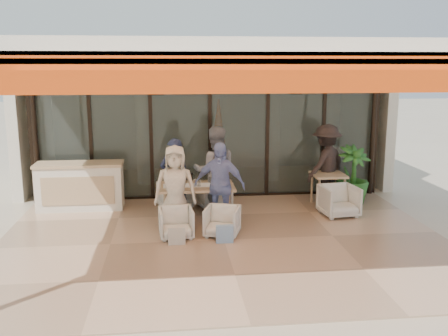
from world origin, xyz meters
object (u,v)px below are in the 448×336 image
object	(u,v)px
diner_periwinkle	(219,186)
side_chair	(339,199)
diner_navy	(175,177)
host_counter	(80,186)
chair_far_right	(213,192)
chair_far_left	(175,194)
diner_grey	(215,171)
chair_near_left	(176,222)
standing_woman	(326,164)
diner_cream	(175,188)
dining_table	(196,188)
chair_near_right	(222,220)
potted_palm	(352,175)
side_table	(328,178)

from	to	relation	value
diner_periwinkle	side_chair	size ratio (longest dim) A/B	2.32
diner_navy	diner_periwinkle	xyz separation A→B (m)	(0.84, -0.90, 0.02)
host_counter	chair_far_right	size ratio (longest dim) A/B	2.69
chair_far_left	diner_grey	xyz separation A→B (m)	(0.84, -0.50, 0.60)
host_counter	chair_near_left	distance (m)	2.88
chair_near_left	standing_woman	distance (m)	4.01
diner_cream	standing_woman	bearing A→B (deg)	28.13
dining_table	chair_far_left	distance (m)	1.09
dining_table	chair_far_right	xyz separation A→B (m)	(0.43, 0.94, -0.34)
chair_far_right	chair_near_right	bearing A→B (deg)	72.65
side_chair	potted_palm	xyz separation A→B (m)	(0.59, 0.85, 0.31)
potted_palm	side_table	bearing A→B (deg)	-170.16
chair_near_right	diner_periwinkle	xyz separation A→B (m)	(0.00, 0.50, 0.53)
diner_navy	diner_periwinkle	bearing A→B (deg)	125.21
diner_grey	diner_cream	world-z (taller)	diner_grey
chair_far_right	diner_grey	bearing A→B (deg)	72.65
diner_cream	side_table	size ratio (longest dim) A/B	2.19
diner_grey	chair_near_right	bearing A→B (deg)	89.51
diner_cream	chair_near_left	bearing A→B (deg)	-85.85
potted_palm	chair_far_right	bearing A→B (deg)	178.26
diner_cream	side_chair	size ratio (longest dim) A/B	2.25
chair_near_left	chair_far_right	bearing A→B (deg)	61.38
dining_table	potted_palm	distance (m)	3.65
diner_grey	host_counter	bearing A→B (deg)	-12.90
host_counter	standing_woman	world-z (taller)	standing_woman
standing_woman	potted_palm	bearing A→B (deg)	121.79
side_table	potted_palm	size ratio (longest dim) A/B	0.56
host_counter	side_table	bearing A→B (deg)	-3.46
diner_navy	side_chair	distance (m)	3.43
diner_cream	standing_woman	xyz separation A→B (m)	(3.41, 1.52, 0.08)
chair_near_right	diner_periwinkle	world-z (taller)	diner_periwinkle
chair_far_right	potted_palm	world-z (taller)	potted_palm
diner_grey	diner_cream	size ratio (longest dim) A/B	1.14
chair_near_right	diner_grey	xyz separation A→B (m)	(0.00, 1.40, 0.62)
chair_near_left	potted_palm	world-z (taller)	potted_palm
chair_far_right	diner_periwinkle	size ratio (longest dim) A/B	0.41
standing_woman	diner_grey	bearing A→B (deg)	-23.61
chair_far_left	standing_woman	distance (m)	3.46
host_counter	standing_woman	bearing A→B (deg)	-0.14
diner_periwinkle	standing_woman	world-z (taller)	standing_woman
chair_near_right	diner_grey	world-z (taller)	diner_grey
chair_far_left	side_table	distance (m)	3.39
chair_near_left	side_table	world-z (taller)	side_table
chair_far_right	chair_near_right	size ratio (longest dim) A/B	1.11
standing_woman	chair_near_left	bearing A→B (deg)	-6.51
chair_far_left	chair_near_right	distance (m)	2.08
host_counter	potted_palm	world-z (taller)	potted_palm
diner_periwinkle	potted_palm	size ratio (longest dim) A/B	1.26
chair_far_right	diner_periwinkle	xyz separation A→B (m)	(0.00, -1.40, 0.50)
chair_far_left	potted_palm	size ratio (longest dim) A/B	0.49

